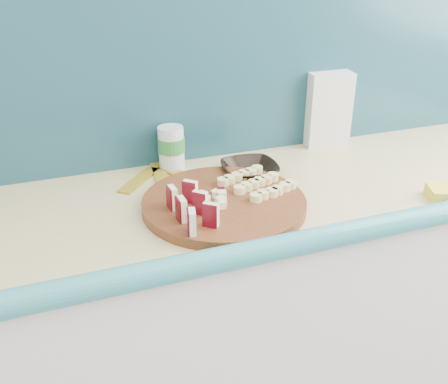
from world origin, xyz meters
TOP-DOWN VIEW (x-y plane):
  - kitchen_counter at (0.10, 1.50)m, footprint 2.20×0.63m
  - backsplash at (0.10, 1.79)m, footprint 2.20×0.02m
  - cutting_board at (0.01, 1.43)m, footprint 0.55×0.55m
  - apple_wedges at (-0.10, 1.36)m, footprint 0.09×0.19m
  - apple_chunks at (-0.01, 1.41)m, footprint 0.07×0.07m
  - banana_slices at (0.13, 1.47)m, footprint 0.20×0.20m
  - brown_bowl at (0.16, 1.59)m, footprint 0.18×0.18m
  - flour_bag at (0.51, 1.76)m, footprint 0.16×0.12m
  - canister at (-0.04, 1.73)m, footprint 0.08×0.08m
  - banana_peel at (-0.10, 1.67)m, footprint 0.26×0.22m

SIDE VIEW (x-z plane):
  - kitchen_counter at x=0.10m, z-range 0.00..0.91m
  - banana_peel at x=-0.10m, z-range 0.91..0.92m
  - cutting_board at x=0.01m, z-range 0.91..0.94m
  - brown_bowl at x=0.16m, z-range 0.91..0.95m
  - banana_slices at x=0.13m, z-range 0.94..0.96m
  - apple_chunks at x=-0.01m, z-range 0.94..0.96m
  - apple_wedges at x=-0.10m, z-range 0.94..1.00m
  - canister at x=-0.04m, z-range 0.91..1.05m
  - flour_bag at x=0.51m, z-range 0.91..1.16m
  - backsplash at x=0.10m, z-range 0.91..1.41m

